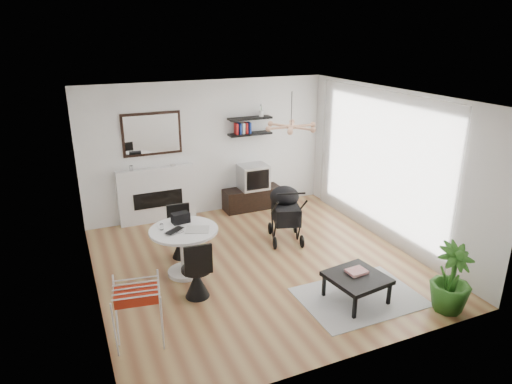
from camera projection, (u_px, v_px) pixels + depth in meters
name	position (u px, v px, depth m)	size (l,w,h in m)	color
floor	(258.00, 263.00, 7.46)	(5.00, 5.00, 0.00)	brown
ceiling	(259.00, 97.00, 6.54)	(5.00, 5.00, 0.00)	white
wall_back	(208.00, 149.00, 9.15)	(5.00, 5.00, 0.00)	white
wall_left	(87.00, 210.00, 6.06)	(5.00, 5.00, 0.00)	white
wall_right	(389.00, 167.00, 7.94)	(5.00, 5.00, 0.00)	white
sheer_curtain	(377.00, 165.00, 8.08)	(0.04, 3.60, 2.60)	white
fireplace	(157.00, 188.00, 8.90)	(1.50, 0.17, 2.16)	white
shelf_lower	(250.00, 134.00, 9.28)	(0.90, 0.25, 0.04)	black
shelf_upper	(250.00, 118.00, 9.18)	(0.90, 0.25, 0.04)	black
pendant_lamp	(291.00, 127.00, 7.25)	(0.90, 0.90, 0.10)	tan
tv_console	(252.00, 198.00, 9.67)	(1.21, 0.42, 0.45)	black
crt_tv	(253.00, 177.00, 9.51)	(0.59, 0.51, 0.51)	#B6B7B9
dining_table	(184.00, 244.00, 6.98)	(1.04, 1.04, 0.76)	white
laptop	(177.00, 232.00, 6.78)	(0.33, 0.21, 0.03)	black
black_bag	(181.00, 218.00, 7.10)	(0.27, 0.16, 0.16)	black
newspaper	(197.00, 230.00, 6.87)	(0.35, 0.29, 0.01)	beige
drinking_glass	(162.00, 227.00, 6.86)	(0.06, 0.06, 0.09)	white
chair_far	(182.00, 241.00, 7.61)	(0.42, 0.43, 0.88)	black
chair_near	(197.00, 279.00, 6.44)	(0.43, 0.44, 0.90)	black
drying_rack	(139.00, 316.00, 5.36)	(0.64, 0.61, 0.84)	white
stroller	(285.00, 215.00, 8.20)	(0.77, 0.97, 1.08)	black
rug	(359.00, 297.00, 6.52)	(1.68, 1.21, 0.01)	#A9A9A9
coffee_table	(357.00, 279.00, 6.33)	(0.83, 0.83, 0.38)	black
magazines	(357.00, 271.00, 6.40)	(0.27, 0.21, 0.04)	#BD2F35
potted_plant	(452.00, 278.00, 6.08)	(0.54, 0.54, 0.96)	#295F1B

